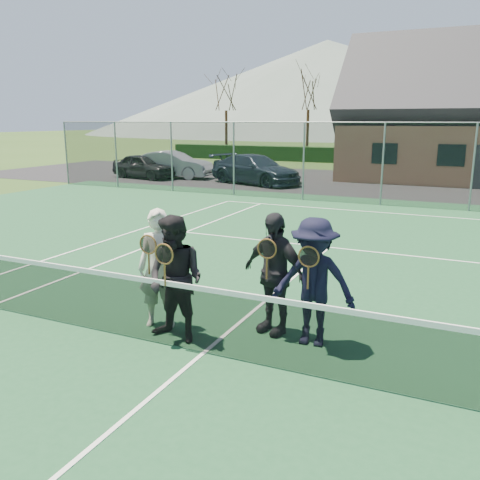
{
  "coord_description": "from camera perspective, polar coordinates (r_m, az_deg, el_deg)",
  "views": [
    {
      "loc": [
        3.09,
        -5.52,
        3.08
      ],
      "look_at": [
        -0.16,
        1.5,
        1.25
      ],
      "focal_mm": 38.0,
      "sensor_mm": 36.0,
      "label": 1
    }
  ],
  "objects": [
    {
      "name": "ground",
      "position": [
        25.89,
        17.91,
        5.85
      ],
      "size": [
        220.0,
        220.0,
        0.0
      ],
      "primitive_type": "plane",
      "color": "#2E4B1B",
      "rests_on": "ground"
    },
    {
      "name": "court_surface",
      "position": [
        7.03,
        -4.06,
        -12.61
      ],
      "size": [
        30.0,
        30.0,
        0.02
      ],
      "primitive_type": "cube",
      "color": "#1C4C2B",
      "rests_on": "ground"
    },
    {
      "name": "tarmac_carpark",
      "position": [
        26.67,
        9.32,
        6.52
      ],
      "size": [
        40.0,
        12.0,
        0.01
      ],
      "primitive_type": "cube",
      "color": "black",
      "rests_on": "ground"
    },
    {
      "name": "hedge_row",
      "position": [
        37.73,
        20.33,
        8.66
      ],
      "size": [
        40.0,
        1.2,
        1.1
      ],
      "primitive_type": "cube",
      "color": "black",
      "rests_on": "ground"
    },
    {
      "name": "hill_west",
      "position": [
        104.54,
        9.62,
        16.39
      ],
      "size": [
        110.0,
        110.0,
        18.0
      ],
      "primitive_type": "cone",
      "color": "slate",
      "rests_on": "ground"
    },
    {
      "name": "car_a",
      "position": [
        28.1,
        -10.68,
        8.15
      ],
      "size": [
        4.1,
        2.29,
        1.32
      ],
      "primitive_type": "imported",
      "rotation": [
        0.0,
        0.0,
        1.37
      ],
      "color": "black",
      "rests_on": "ground"
    },
    {
      "name": "car_b",
      "position": [
        28.02,
        -7.62,
        8.38
      ],
      "size": [
        4.54,
        2.07,
        1.44
      ],
      "primitive_type": "imported",
      "rotation": [
        0.0,
        0.0,
        1.7
      ],
      "color": "gray",
      "rests_on": "ground"
    },
    {
      "name": "car_c",
      "position": [
        25.16,
        1.75,
        7.92
      ],
      "size": [
        5.32,
        3.56,
        1.43
      ],
      "primitive_type": "imported",
      "rotation": [
        0.0,
        0.0,
        1.23
      ],
      "color": "#17212E",
      "rests_on": "ground"
    },
    {
      "name": "court_markings",
      "position": [
        7.03,
        -4.06,
        -12.5
      ],
      "size": [
        11.03,
        23.83,
        0.01
      ],
      "color": "white",
      "rests_on": "court_surface"
    },
    {
      "name": "tennis_net",
      "position": [
        6.82,
        -4.13,
        -8.61
      ],
      "size": [
        11.68,
        0.08,
        1.1
      ],
      "color": "slate",
      "rests_on": "ground"
    },
    {
      "name": "perimeter_fence",
      "position": [
        19.33,
        15.73,
        8.21
      ],
      "size": [
        30.07,
        0.07,
        3.02
      ],
      "color": "slate",
      "rests_on": "ground"
    },
    {
      "name": "tree_a",
      "position": [
        43.08,
        -1.58,
        16.93
      ],
      "size": [
        3.2,
        3.2,
        7.77
      ],
      "color": "#371F14",
      "rests_on": "ground"
    },
    {
      "name": "tree_b",
      "position": [
        40.47,
        7.75,
        17.05
      ],
      "size": [
        3.2,
        3.2,
        7.77
      ],
      "color": "#352013",
      "rests_on": "ground"
    },
    {
      "name": "tree_c",
      "position": [
        38.63,
        24.19,
        16.23
      ],
      "size": [
        3.2,
        3.2,
        7.77
      ],
      "color": "#342013",
      "rests_on": "ground"
    },
    {
      "name": "player_a",
      "position": [
        7.68,
        -9.0,
        -3.18
      ],
      "size": [
        0.77,
        0.63,
        1.8
      ],
      "color": "beige",
      "rests_on": "court_surface"
    },
    {
      "name": "player_b",
      "position": [
        7.14,
        -7.22,
        -4.4
      ],
      "size": [
        0.95,
        0.77,
        1.8
      ],
      "color": "black",
      "rests_on": "court_surface"
    },
    {
      "name": "player_c",
      "position": [
        7.38,
        3.79,
        -3.74
      ],
      "size": [
        1.14,
        0.73,
        1.8
      ],
      "color": "black",
      "rests_on": "court_surface"
    },
    {
      "name": "player_d",
      "position": [
        7.03,
        8.27,
        -4.72
      ],
      "size": [
        1.2,
        0.74,
        1.8
      ],
      "color": "black",
      "rests_on": "court_surface"
    }
  ]
}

